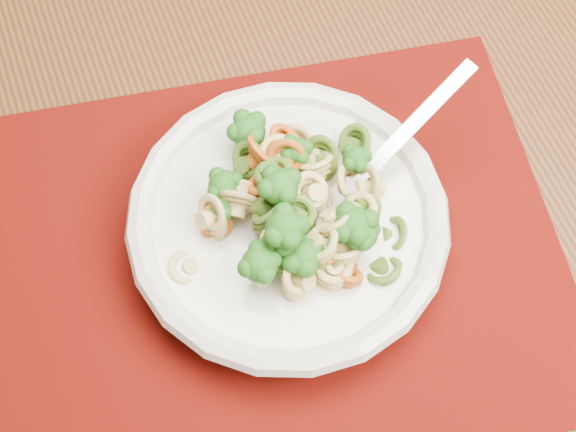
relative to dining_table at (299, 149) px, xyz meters
name	(u,v)px	position (x,y,z in m)	size (l,w,h in m)	color
dining_table	(299,149)	(0.00, 0.00, 0.00)	(1.34, 0.92, 0.72)	#593519
placemat	(274,257)	(-0.09, -0.14, 0.11)	(0.44, 0.34, 0.00)	#4D0303
pasta_bowl	(288,223)	(-0.07, -0.13, 0.14)	(0.24, 0.24, 0.05)	silver
pasta_broccoli_heap	(288,212)	(-0.07, -0.13, 0.16)	(0.20, 0.20, 0.06)	#DABD6B
fork	(343,197)	(-0.03, -0.13, 0.15)	(0.19, 0.02, 0.01)	silver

